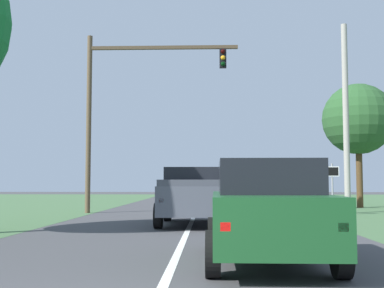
{
  "coord_description": "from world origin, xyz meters",
  "views": [
    {
      "loc": [
        0.64,
        -4.52,
        1.45
      ],
      "look_at": [
        -0.05,
        16.34,
        3.01
      ],
      "focal_mm": 47.81,
      "sensor_mm": 36.0,
      "label": 1
    }
  ],
  "objects_px": {
    "oak_tree_right": "(358,119)",
    "keep_moving_sign": "(332,182)",
    "traffic_light": "(125,96)",
    "red_suv_near": "(266,209)",
    "pickup_truck_lead": "(193,195)",
    "crossing_suv_far": "(262,193)",
    "utility_pole_right": "(346,118)"
  },
  "relations": [
    {
      "from": "traffic_light",
      "to": "oak_tree_right",
      "type": "distance_m",
      "value": 13.67
    },
    {
      "from": "traffic_light",
      "to": "crossing_suv_far",
      "type": "bearing_deg",
      "value": 14.61
    },
    {
      "from": "traffic_light",
      "to": "oak_tree_right",
      "type": "xyz_separation_m",
      "value": [
        12.52,
        5.46,
        -0.48
      ]
    },
    {
      "from": "crossing_suv_far",
      "to": "oak_tree_right",
      "type": "bearing_deg",
      "value": 32.29
    },
    {
      "from": "red_suv_near",
      "to": "keep_moving_sign",
      "type": "distance_m",
      "value": 13.98
    },
    {
      "from": "pickup_truck_lead",
      "to": "utility_pole_right",
      "type": "height_order",
      "value": "utility_pole_right"
    },
    {
      "from": "pickup_truck_lead",
      "to": "crossing_suv_far",
      "type": "bearing_deg",
      "value": 68.81
    },
    {
      "from": "pickup_truck_lead",
      "to": "oak_tree_right",
      "type": "bearing_deg",
      "value": 52.69
    },
    {
      "from": "pickup_truck_lead",
      "to": "oak_tree_right",
      "type": "relative_size",
      "value": 0.71
    },
    {
      "from": "utility_pole_right",
      "to": "crossing_suv_far",
      "type": "bearing_deg",
      "value": 158.29
    },
    {
      "from": "red_suv_near",
      "to": "utility_pole_right",
      "type": "distance_m",
      "value": 16.14
    },
    {
      "from": "pickup_truck_lead",
      "to": "traffic_light",
      "type": "bearing_deg",
      "value": 117.86
    },
    {
      "from": "pickup_truck_lead",
      "to": "keep_moving_sign",
      "type": "distance_m",
      "value": 7.88
    },
    {
      "from": "crossing_suv_far",
      "to": "pickup_truck_lead",
      "type": "bearing_deg",
      "value": -111.19
    },
    {
      "from": "traffic_light",
      "to": "keep_moving_sign",
      "type": "distance_m",
      "value": 10.3
    },
    {
      "from": "red_suv_near",
      "to": "oak_tree_right",
      "type": "xyz_separation_m",
      "value": [
        7.51,
        20.05,
        4.07
      ]
    },
    {
      "from": "oak_tree_right",
      "to": "crossing_suv_far",
      "type": "relative_size",
      "value": 1.51
    },
    {
      "from": "oak_tree_right",
      "to": "keep_moving_sign",
      "type": "bearing_deg",
      "value": -114.95
    },
    {
      "from": "red_suv_near",
      "to": "traffic_light",
      "type": "xyz_separation_m",
      "value": [
        -5.01,
        14.59,
        4.55
      ]
    },
    {
      "from": "red_suv_near",
      "to": "keep_moving_sign",
      "type": "bearing_deg",
      "value": 71.81
    },
    {
      "from": "pickup_truck_lead",
      "to": "oak_tree_right",
      "type": "xyz_separation_m",
      "value": [
        9.1,
        11.94,
        4.04
      ]
    },
    {
      "from": "pickup_truck_lead",
      "to": "oak_tree_right",
      "type": "height_order",
      "value": "oak_tree_right"
    },
    {
      "from": "red_suv_near",
      "to": "keep_moving_sign",
      "type": "relative_size",
      "value": 2.04
    },
    {
      "from": "crossing_suv_far",
      "to": "utility_pole_right",
      "type": "bearing_deg",
      "value": -21.71
    },
    {
      "from": "red_suv_near",
      "to": "utility_pole_right",
      "type": "bearing_deg",
      "value": 69.88
    },
    {
      "from": "red_suv_near",
      "to": "traffic_light",
      "type": "distance_m",
      "value": 16.08
    },
    {
      "from": "traffic_light",
      "to": "keep_moving_sign",
      "type": "height_order",
      "value": "traffic_light"
    },
    {
      "from": "pickup_truck_lead",
      "to": "crossing_suv_far",
      "type": "relative_size",
      "value": 1.07
    },
    {
      "from": "traffic_light",
      "to": "utility_pole_right",
      "type": "height_order",
      "value": "utility_pole_right"
    },
    {
      "from": "crossing_suv_far",
      "to": "keep_moving_sign",
      "type": "bearing_deg",
      "value": -47.71
    },
    {
      "from": "keep_moving_sign",
      "to": "oak_tree_right",
      "type": "relative_size",
      "value": 0.32
    },
    {
      "from": "pickup_truck_lead",
      "to": "keep_moving_sign",
      "type": "bearing_deg",
      "value": 40.97
    }
  ]
}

